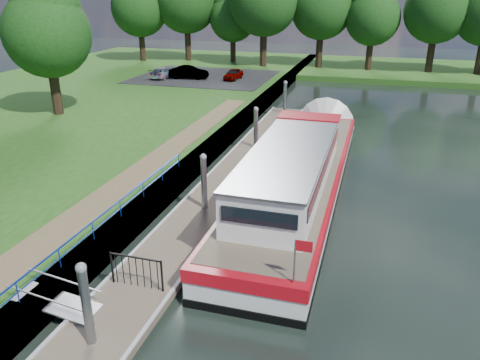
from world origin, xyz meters
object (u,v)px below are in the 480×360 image
(car_a, at_px, (233,74))
(car_b, at_px, (189,72))
(pontoon, at_px, (234,176))
(barge, at_px, (300,170))
(car_c, at_px, (163,73))

(car_a, distance_m, car_b, 4.64)
(pontoon, xyz_separation_m, car_a, (-7.52, 24.15, 1.19))
(car_a, height_order, car_b, car_b)
(car_b, bearing_deg, pontoon, -159.37)
(pontoon, height_order, barge, barge)
(car_a, height_order, car_c, car_c)
(barge, xyz_separation_m, car_b, (-15.67, 23.76, 0.40))
(car_b, height_order, car_c, car_b)
(barge, relative_size, car_b, 5.33)
(car_b, relative_size, car_c, 1.05)
(pontoon, bearing_deg, car_a, 107.30)
(car_b, xyz_separation_m, car_c, (-2.73, -0.40, -0.10))
(pontoon, relative_size, car_c, 7.90)
(car_a, relative_size, car_b, 0.80)
(barge, xyz_separation_m, car_c, (-18.41, 23.36, 0.30))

